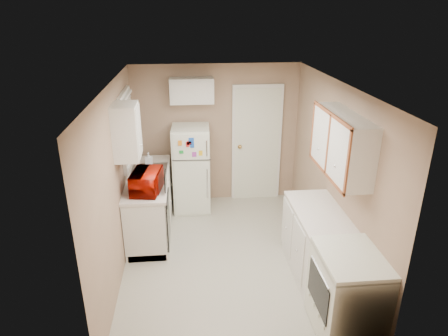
{
  "coord_description": "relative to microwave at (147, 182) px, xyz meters",
  "views": [
    {
      "loc": [
        -0.49,
        -4.65,
        3.25
      ],
      "look_at": [
        0.0,
        0.5,
        1.15
      ],
      "focal_mm": 32.0,
      "sensor_mm": 36.0,
      "label": 1
    }
  ],
  "objects": [
    {
      "name": "dishwasher",
      "position": [
        0.26,
        -0.06,
        -0.56
      ],
      "size": [
        0.03,
        0.58,
        0.72
      ],
      "primitive_type": "cube",
      "color": "black",
      "rests_on": "floor"
    },
    {
      "name": "wall_front",
      "position": [
        1.07,
        -2.26,
        0.15
      ],
      "size": [
        2.8,
        2.8,
        0.0
      ],
      "primitive_type": "plane",
      "color": "tan",
      "rests_on": "floor"
    },
    {
      "name": "cabinet_over_fridge",
      "position": [
        0.67,
        1.39,
        0.95
      ],
      "size": [
        0.7,
        0.3,
        0.4
      ],
      "primitive_type": "cube",
      "color": "silver",
      "rests_on": "wall_back"
    },
    {
      "name": "stove",
      "position": [
        2.18,
        -1.8,
        -0.57
      ],
      "size": [
        0.65,
        0.8,
        0.97
      ],
      "primitive_type": "cube",
      "rotation": [
        0.0,
        0.0,
        -0.0
      ],
      "color": "silver",
      "rests_on": "floor"
    },
    {
      "name": "ceiling",
      "position": [
        1.07,
        -0.36,
        1.35
      ],
      "size": [
        3.8,
        3.8,
        0.0
      ],
      "primitive_type": "plane",
      "color": "white",
      "rests_on": "floor"
    },
    {
      "name": "right_counter",
      "position": [
        2.17,
        -1.16,
        -0.6
      ],
      "size": [
        0.6,
        2.0,
        0.9
      ],
      "primitive_type": "cube",
      "color": "silver",
      "rests_on": "floor"
    },
    {
      "name": "interior_door",
      "position": [
        1.77,
        1.5,
        -0.03
      ],
      "size": [
        0.86,
        0.06,
        2.08
      ],
      "primitive_type": "cube",
      "color": "silver",
      "rests_on": "floor"
    },
    {
      "name": "wall_right",
      "position": [
        2.47,
        -0.36,
        0.15
      ],
      "size": [
        3.8,
        3.8,
        0.0
      ],
      "primitive_type": "plane",
      "color": "tan",
      "rests_on": "floor"
    },
    {
      "name": "wall_left",
      "position": [
        -0.33,
        -0.36,
        0.15
      ],
      "size": [
        3.8,
        3.8,
        0.0
      ],
      "primitive_type": "plane",
      "color": "tan",
      "rests_on": "floor"
    },
    {
      "name": "sink",
      "position": [
        -0.03,
        0.69,
        -0.19
      ],
      "size": [
        0.54,
        0.74,
        0.16
      ],
      "primitive_type": "cube",
      "color": "gray",
      "rests_on": "left_counter"
    },
    {
      "name": "microwave",
      "position": [
        0.0,
        0.0,
        0.0
      ],
      "size": [
        0.57,
        0.37,
        0.36
      ],
      "primitive_type": "imported",
      "rotation": [
        0.0,
        0.0,
        1.43
      ],
      "color": "#9F0E02",
      "rests_on": "left_counter"
    },
    {
      "name": "soap_bottle",
      "position": [
        -0.05,
        0.98,
        -0.05
      ],
      "size": [
        0.12,
        0.12,
        0.21
      ],
      "primitive_type": "imported",
      "rotation": [
        0.0,
        0.0,
        -0.23
      ],
      "color": "beige",
      "rests_on": "left_counter"
    },
    {
      "name": "refrigerator",
      "position": [
        0.62,
        1.17,
        -0.32
      ],
      "size": [
        0.63,
        0.61,
        1.46
      ],
      "primitive_type": "cube",
      "rotation": [
        0.0,
        0.0,
        -0.04
      ],
      "color": "silver",
      "rests_on": "floor"
    },
    {
      "name": "window_blinds",
      "position": [
        -0.29,
        0.69,
        0.55
      ],
      "size": [
        0.1,
        0.98,
        1.08
      ],
      "primitive_type": "cube",
      "color": "silver",
      "rests_on": "wall_left"
    },
    {
      "name": "wall_back",
      "position": [
        1.07,
        1.54,
        0.15
      ],
      "size": [
        2.8,
        2.8,
        0.0
      ],
      "primitive_type": "plane",
      "color": "tan",
      "rests_on": "floor"
    },
    {
      "name": "left_counter",
      "position": [
        -0.03,
        0.54,
        -0.6
      ],
      "size": [
        0.6,
        1.8,
        0.9
      ],
      "primitive_type": "cube",
      "color": "silver",
      "rests_on": "floor"
    },
    {
      "name": "upper_cabinet_right",
      "position": [
        2.32,
        -0.86,
        0.75
      ],
      "size": [
        0.3,
        1.2,
        0.7
      ],
      "primitive_type": "cube",
      "color": "silver",
      "rests_on": "wall_right"
    },
    {
      "name": "floor",
      "position": [
        1.07,
        -0.36,
        -1.05
      ],
      "size": [
        3.8,
        3.8,
        0.0
      ],
      "primitive_type": "plane",
      "color": "beige",
      "rests_on": "ground"
    },
    {
      "name": "upper_cabinet_left",
      "position": [
        -0.18,
        -0.14,
        0.75
      ],
      "size": [
        0.3,
        0.45,
        0.7
      ],
      "primitive_type": "cube",
      "color": "silver",
      "rests_on": "wall_left"
    }
  ]
}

